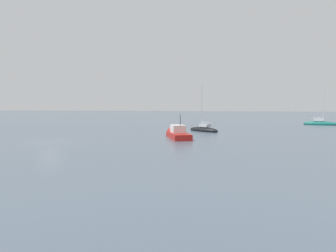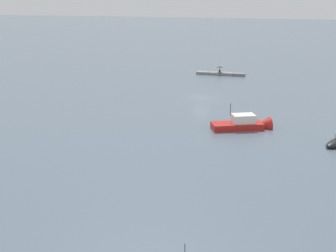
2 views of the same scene
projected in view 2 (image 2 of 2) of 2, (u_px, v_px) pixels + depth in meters
ground_plane at (201, 98)px, 67.02m from camera, size 500.00×500.00×0.00m
seawall_pier at (221, 74)px, 86.27m from camera, size 10.02×1.73×0.54m
person_seated_brown_left at (220, 71)px, 86.12m from camera, size 0.45×0.64×0.73m
umbrella_open_black at (220, 67)px, 85.90m from camera, size 1.30×1.30×1.28m
motorboat_red_mid at (247, 125)px, 51.42m from camera, size 7.62×4.95×4.11m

